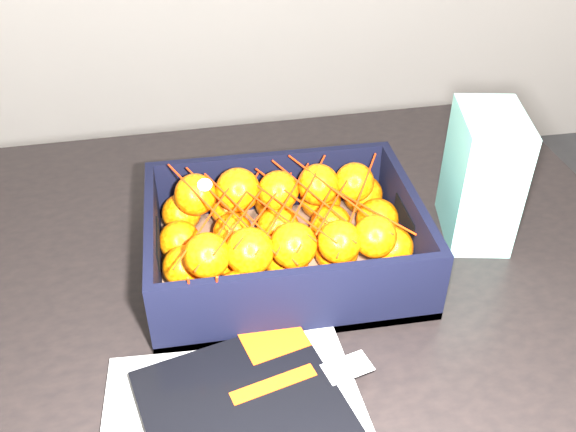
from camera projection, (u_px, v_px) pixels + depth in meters
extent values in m
cube|color=black|center=(236.00, 274.00, 0.91)|extent=(1.23, 0.84, 0.04)
cylinder|color=black|center=(463.00, 267.00, 1.49)|extent=(0.06, 0.06, 0.71)
cube|color=#F2440C|center=(274.00, 339.00, 0.76)|extent=(0.09, 0.07, 0.00)
cube|color=white|center=(347.00, 367.00, 0.73)|extent=(0.06, 0.05, 0.00)
cube|color=#F2440C|center=(274.00, 384.00, 0.71)|extent=(0.10, 0.04, 0.00)
cube|color=brown|center=(284.00, 262.00, 0.89)|extent=(0.36, 0.27, 0.01)
cube|color=black|center=(271.00, 184.00, 0.97)|extent=(0.36, 0.01, 0.11)
cube|color=black|center=(302.00, 303.00, 0.76)|extent=(0.36, 0.01, 0.11)
cube|color=black|center=(154.00, 250.00, 0.84)|extent=(0.01, 0.25, 0.11)
cube|color=black|center=(408.00, 223.00, 0.89)|extent=(0.01, 0.25, 0.11)
sphere|color=#EE6305|center=(186.00, 303.00, 0.78)|extent=(0.06, 0.06, 0.06)
sphere|color=#EE6305|center=(184.00, 267.00, 0.83)|extent=(0.06, 0.06, 0.06)
sphere|color=#EE6305|center=(180.00, 241.00, 0.88)|extent=(0.06, 0.06, 0.06)
sphere|color=#EE6305|center=(181.00, 213.00, 0.93)|extent=(0.06, 0.06, 0.06)
sphere|color=#EE6305|center=(238.00, 295.00, 0.79)|extent=(0.06, 0.06, 0.06)
sphere|color=#EE6305|center=(238.00, 262.00, 0.84)|extent=(0.06, 0.06, 0.06)
sphere|color=#EE6305|center=(233.00, 233.00, 0.89)|extent=(0.06, 0.06, 0.06)
sphere|color=#EE6305|center=(229.00, 208.00, 0.94)|extent=(0.06, 0.06, 0.06)
sphere|color=#EE6305|center=(298.00, 290.00, 0.80)|extent=(0.06, 0.06, 0.06)
sphere|color=#EE6305|center=(287.00, 259.00, 0.85)|extent=(0.06, 0.06, 0.06)
sphere|color=#EE6305|center=(278.00, 228.00, 0.90)|extent=(0.06, 0.06, 0.06)
sphere|color=#EE6305|center=(274.00, 202.00, 0.95)|extent=(0.06, 0.06, 0.06)
sphere|color=#EE6305|center=(348.00, 285.00, 0.81)|extent=(0.06, 0.06, 0.06)
sphere|color=#EE6305|center=(336.00, 250.00, 0.86)|extent=(0.06, 0.06, 0.06)
sphere|color=#EE6305|center=(331.00, 225.00, 0.90)|extent=(0.06, 0.06, 0.06)
sphere|color=#EE6305|center=(320.00, 199.00, 0.96)|extent=(0.06, 0.06, 0.06)
sphere|color=#EE6305|center=(402.00, 278.00, 0.82)|extent=(0.06, 0.06, 0.06)
sphere|color=#EE6305|center=(391.00, 247.00, 0.87)|extent=(0.06, 0.06, 0.06)
sphere|color=#EE6305|center=(377.00, 220.00, 0.91)|extent=(0.06, 0.06, 0.06)
sphere|color=#EE6305|center=(363.00, 195.00, 0.96)|extent=(0.06, 0.06, 0.06)
sphere|color=#EE6305|center=(207.00, 256.00, 0.78)|extent=(0.06, 0.06, 0.06)
sphere|color=#EE6305|center=(196.00, 195.00, 0.88)|extent=(0.06, 0.06, 0.06)
sphere|color=#EE6305|center=(250.00, 251.00, 0.79)|extent=(0.06, 0.06, 0.06)
sphere|color=#EE6305|center=(238.00, 190.00, 0.89)|extent=(0.06, 0.06, 0.06)
sphere|color=#EE6305|center=(294.00, 245.00, 0.80)|extent=(0.06, 0.06, 0.06)
sphere|color=#EE6305|center=(278.00, 191.00, 0.89)|extent=(0.06, 0.06, 0.06)
sphere|color=#EE6305|center=(339.00, 242.00, 0.80)|extent=(0.06, 0.06, 0.06)
sphere|color=#EE6305|center=(318.00, 185.00, 0.90)|extent=(0.06, 0.06, 0.06)
sphere|color=#EE6305|center=(375.00, 236.00, 0.81)|extent=(0.06, 0.06, 0.06)
sphere|color=#EE6305|center=(354.00, 182.00, 0.91)|extent=(0.06, 0.06, 0.06)
cylinder|color=red|center=(209.00, 206.00, 0.83)|extent=(0.10, 0.19, 0.03)
cylinder|color=red|center=(228.00, 208.00, 0.83)|extent=(0.10, 0.19, 0.02)
cylinder|color=red|center=(248.00, 216.00, 0.82)|extent=(0.10, 0.19, 0.02)
cylinder|color=red|center=(265.00, 205.00, 0.84)|extent=(0.10, 0.19, 0.02)
cylinder|color=red|center=(284.00, 205.00, 0.84)|extent=(0.10, 0.19, 0.01)
cylinder|color=red|center=(302.00, 203.00, 0.84)|extent=(0.10, 0.19, 0.00)
cylinder|color=red|center=(319.00, 199.00, 0.85)|extent=(0.10, 0.19, 0.02)
cylinder|color=red|center=(337.00, 192.00, 0.85)|extent=(0.10, 0.19, 0.01)
cylinder|color=red|center=(357.00, 202.00, 0.85)|extent=(0.10, 0.19, 0.02)
cylinder|color=red|center=(210.00, 216.00, 0.82)|extent=(0.10, 0.19, 0.01)
cylinder|color=red|center=(229.00, 218.00, 0.82)|extent=(0.10, 0.19, 0.01)
cylinder|color=red|center=(247.00, 210.00, 0.83)|extent=(0.10, 0.19, 0.02)
cylinder|color=red|center=(266.00, 207.00, 0.83)|extent=(0.10, 0.19, 0.03)
cylinder|color=red|center=(284.00, 205.00, 0.83)|extent=(0.10, 0.19, 0.00)
cylinder|color=red|center=(303.00, 201.00, 0.83)|extent=(0.10, 0.19, 0.02)
cylinder|color=red|center=(322.00, 207.00, 0.84)|extent=(0.10, 0.19, 0.01)
cylinder|color=red|center=(338.00, 196.00, 0.84)|extent=(0.10, 0.19, 0.03)
cylinder|color=red|center=(358.00, 201.00, 0.84)|extent=(0.10, 0.19, 0.03)
cylinder|color=red|center=(191.00, 296.00, 0.74)|extent=(0.00, 0.03, 0.09)
cylinder|color=red|center=(216.00, 293.00, 0.75)|extent=(0.01, 0.04, 0.08)
cube|color=white|center=(482.00, 176.00, 0.91)|extent=(0.11, 0.14, 0.19)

